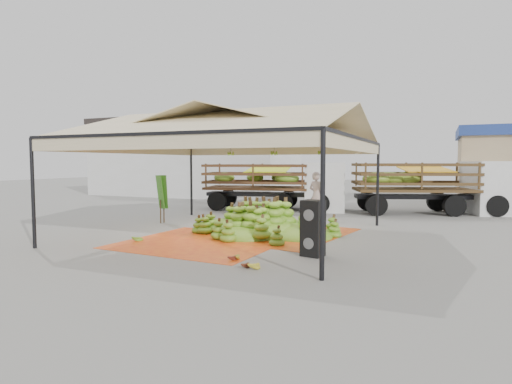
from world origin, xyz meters
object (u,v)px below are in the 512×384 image
at_px(vendor, 316,195).
at_px(truck_right, 439,181).
at_px(speaker_stack, 313,228).
at_px(truck_left, 280,181).
at_px(banana_heap, 265,218).

relative_size(vendor, truck_right, 0.27).
distance_m(speaker_stack, truck_left, 10.49).
height_order(truck_left, truck_right, truck_right).
distance_m(vendor, truck_left, 3.67).
xyz_separation_m(banana_heap, truck_left, (-1.99, 6.88, 0.90)).
bearing_deg(speaker_stack, banana_heap, 143.69).
distance_m(speaker_stack, truck_right, 11.28).
xyz_separation_m(banana_heap, vendor, (0.55, 4.27, 0.44)).
bearing_deg(truck_left, vendor, -57.48).
height_order(speaker_stack, truck_left, truck_left).
relative_size(banana_heap, truck_left, 0.70).
distance_m(speaker_stack, vendor, 7.15).
xyz_separation_m(banana_heap, speaker_stack, (2.36, -2.64, 0.17)).
distance_m(banana_heap, vendor, 4.33).
distance_m(banana_heap, truck_right, 9.79).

